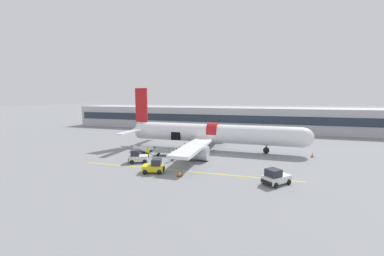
{
  "coord_description": "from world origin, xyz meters",
  "views": [
    {
      "loc": [
        7.63,
        -35.62,
        8.98
      ],
      "look_at": [
        -3.49,
        0.31,
        4.08
      ],
      "focal_mm": 22.0,
      "sensor_mm": 36.0,
      "label": 1
    }
  ],
  "objects_px": {
    "baggage_cart_queued": "(143,149)",
    "ground_crew_loader_b": "(185,147)",
    "ground_crew_helper": "(191,150)",
    "baggage_tug_rear": "(138,157)",
    "ground_crew_supervisor": "(180,152)",
    "ground_crew_driver": "(148,152)",
    "ground_crew_loader_a": "(172,155)",
    "baggage_tug_mid": "(154,167)",
    "baggage_tug_lead": "(276,177)",
    "airplane": "(210,134)",
    "baggage_cart_loading": "(166,152)",
    "suitcase_on_tarmac_upright": "(173,157)"
  },
  "relations": [
    {
      "from": "baggage_cart_loading",
      "to": "ground_crew_loader_b",
      "type": "distance_m",
      "value": 3.45
    },
    {
      "from": "ground_crew_loader_b",
      "to": "ground_crew_helper",
      "type": "height_order",
      "value": "ground_crew_loader_b"
    },
    {
      "from": "baggage_tug_lead",
      "to": "baggage_tug_rear",
      "type": "distance_m",
      "value": 18.22
    },
    {
      "from": "airplane",
      "to": "baggage_tug_mid",
      "type": "relative_size",
      "value": 11.09
    },
    {
      "from": "ground_crew_loader_b",
      "to": "baggage_cart_queued",
      "type": "bearing_deg",
      "value": -166.25
    },
    {
      "from": "baggage_cart_queued",
      "to": "ground_crew_loader_b",
      "type": "bearing_deg",
      "value": 13.75
    },
    {
      "from": "baggage_tug_mid",
      "to": "baggage_cart_queued",
      "type": "relative_size",
      "value": 0.69
    },
    {
      "from": "baggage_cart_loading",
      "to": "ground_crew_driver",
      "type": "xyz_separation_m",
      "value": [
        -1.89,
        -2.38,
        0.39
      ]
    },
    {
      "from": "baggage_tug_mid",
      "to": "ground_crew_loader_b",
      "type": "xyz_separation_m",
      "value": [
        0.16,
        10.88,
        0.19
      ]
    },
    {
      "from": "airplane",
      "to": "ground_crew_supervisor",
      "type": "distance_m",
      "value": 7.83
    },
    {
      "from": "baggage_cart_queued",
      "to": "ground_crew_supervisor",
      "type": "bearing_deg",
      "value": -15.48
    },
    {
      "from": "airplane",
      "to": "ground_crew_loader_a",
      "type": "xyz_separation_m",
      "value": [
        -3.41,
        -8.99,
        -1.86
      ]
    },
    {
      "from": "baggage_tug_rear",
      "to": "baggage_tug_lead",
      "type": "bearing_deg",
      "value": -9.65
    },
    {
      "from": "airplane",
      "to": "baggage_cart_loading",
      "type": "relative_size",
      "value": 7.84
    },
    {
      "from": "ground_crew_driver",
      "to": "ground_crew_loader_a",
      "type": "bearing_deg",
      "value": -8.04
    },
    {
      "from": "ground_crew_loader_b",
      "to": "ground_crew_supervisor",
      "type": "bearing_deg",
      "value": -82.87
    },
    {
      "from": "ground_crew_helper",
      "to": "ground_crew_loader_a",
      "type": "bearing_deg",
      "value": -109.98
    },
    {
      "from": "baggage_cart_queued",
      "to": "ground_crew_loader_a",
      "type": "height_order",
      "value": "ground_crew_loader_a"
    },
    {
      "from": "ground_crew_loader_b",
      "to": "ground_crew_driver",
      "type": "bearing_deg",
      "value": -129.46
    },
    {
      "from": "baggage_tug_mid",
      "to": "ground_crew_loader_b",
      "type": "bearing_deg",
      "value": 89.14
    },
    {
      "from": "baggage_tug_lead",
      "to": "suitcase_on_tarmac_upright",
      "type": "distance_m",
      "value": 15.14
    },
    {
      "from": "baggage_tug_mid",
      "to": "ground_crew_helper",
      "type": "height_order",
      "value": "baggage_tug_mid"
    },
    {
      "from": "airplane",
      "to": "ground_crew_loader_a",
      "type": "relative_size",
      "value": 19.57
    },
    {
      "from": "suitcase_on_tarmac_upright",
      "to": "ground_crew_driver",
      "type": "bearing_deg",
      "value": -174.38
    },
    {
      "from": "baggage_tug_lead",
      "to": "ground_crew_driver",
      "type": "relative_size",
      "value": 1.82
    },
    {
      "from": "baggage_tug_rear",
      "to": "ground_crew_driver",
      "type": "relative_size",
      "value": 1.68
    },
    {
      "from": "ground_crew_loader_b",
      "to": "suitcase_on_tarmac_upright",
      "type": "bearing_deg",
      "value": -93.35
    },
    {
      "from": "ground_crew_driver",
      "to": "baggage_cart_loading",
      "type": "bearing_deg",
      "value": 51.62
    },
    {
      "from": "ground_crew_helper",
      "to": "ground_crew_driver",
      "type": "bearing_deg",
      "value": -148.49
    },
    {
      "from": "airplane",
      "to": "baggage_tug_lead",
      "type": "bearing_deg",
      "value": -53.95
    },
    {
      "from": "ground_crew_loader_a",
      "to": "ground_crew_driver",
      "type": "relative_size",
      "value": 0.92
    },
    {
      "from": "baggage_tug_lead",
      "to": "ground_crew_loader_b",
      "type": "xyz_separation_m",
      "value": [
        -13.64,
        10.6,
        0.17
      ]
    },
    {
      "from": "baggage_cart_queued",
      "to": "ground_crew_loader_b",
      "type": "xyz_separation_m",
      "value": [
        6.69,
        1.64,
        0.36
      ]
    },
    {
      "from": "ground_crew_supervisor",
      "to": "ground_crew_helper",
      "type": "distance_m",
      "value": 2.32
    },
    {
      "from": "baggage_tug_rear",
      "to": "ground_crew_supervisor",
      "type": "xyz_separation_m",
      "value": [
        4.77,
        3.93,
        0.22
      ]
    },
    {
      "from": "baggage_cart_queued",
      "to": "ground_crew_supervisor",
      "type": "distance_m",
      "value": 7.42
    },
    {
      "from": "baggage_tug_rear",
      "to": "ground_crew_loader_a",
      "type": "xyz_separation_m",
      "value": [
        4.36,
        1.96,
        0.12
      ]
    },
    {
      "from": "airplane",
      "to": "baggage_tug_lead",
      "type": "relative_size",
      "value": 9.95
    },
    {
      "from": "ground_crew_supervisor",
      "to": "ground_crew_helper",
      "type": "bearing_deg",
      "value": 62.92
    },
    {
      "from": "baggage_tug_lead",
      "to": "ground_crew_driver",
      "type": "xyz_separation_m",
      "value": [
        -17.75,
        5.6,
        0.21
      ]
    },
    {
      "from": "ground_crew_supervisor",
      "to": "ground_crew_driver",
      "type": "bearing_deg",
      "value": -163.15
    },
    {
      "from": "ground_crew_loader_b",
      "to": "baggage_cart_loading",
      "type": "bearing_deg",
      "value": -130.41
    },
    {
      "from": "baggage_tug_lead",
      "to": "ground_crew_supervisor",
      "type": "distance_m",
      "value": 14.92
    },
    {
      "from": "baggage_cart_queued",
      "to": "ground_crew_loader_a",
      "type": "xyz_separation_m",
      "value": [
        6.73,
        -3.95,
        0.33
      ]
    },
    {
      "from": "baggage_tug_mid",
      "to": "baggage_cart_queued",
      "type": "height_order",
      "value": "baggage_tug_mid"
    },
    {
      "from": "ground_crew_loader_b",
      "to": "ground_crew_supervisor",
      "type": "relative_size",
      "value": 0.93
    },
    {
      "from": "ground_crew_helper",
      "to": "baggage_tug_rear",
      "type": "bearing_deg",
      "value": -134.22
    },
    {
      "from": "ground_crew_loader_b",
      "to": "ground_crew_loader_a",
      "type": "bearing_deg",
      "value": -89.59
    },
    {
      "from": "baggage_tug_rear",
      "to": "baggage_cart_queued",
      "type": "height_order",
      "value": "baggage_tug_rear"
    },
    {
      "from": "airplane",
      "to": "baggage_cart_loading",
      "type": "height_order",
      "value": "airplane"
    }
  ]
}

